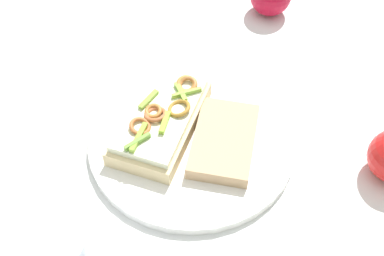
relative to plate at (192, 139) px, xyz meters
The scene contains 4 objects.
ground_plane 0.01m from the plate, ahead, with size 2.00×2.00×0.00m, color white.
plate is the anchor object (origin of this frame).
sandwich 0.06m from the plate, 69.61° to the left, with size 0.21×0.16×0.05m.
bread_slice_side 0.05m from the plate, 109.52° to the right, with size 0.14×0.09×0.02m, color tan.
Camera 1 is at (-0.46, 0.00, 0.60)m, focal length 45.83 mm.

